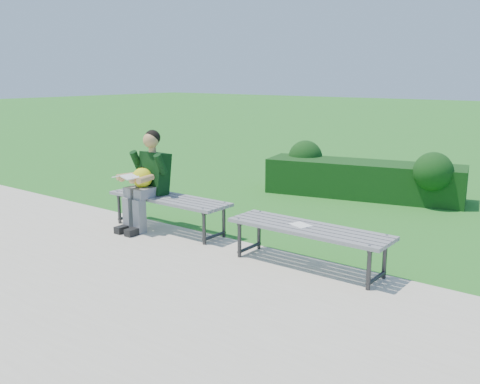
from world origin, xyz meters
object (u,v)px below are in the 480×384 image
at_px(bench_left, 169,201).
at_px(paper_sheet, 301,225).
at_px(hedge, 363,176).
at_px(seated_boy, 147,177).
at_px(bench_right, 309,232).

bearing_deg(bench_left, paper_sheet, -2.90).
height_order(hedge, paper_sheet, hedge).
xyz_separation_m(hedge, bench_left, (-1.16, -3.49, 0.06)).
relative_size(hedge, bench_left, 1.87).
relative_size(seated_boy, paper_sheet, 5.06).
relative_size(bench_left, paper_sheet, 6.92).
xyz_separation_m(hedge, seated_boy, (-1.46, -3.59, 0.35)).
xyz_separation_m(bench_left, paper_sheet, (2.08, -0.11, 0.06)).
xyz_separation_m(bench_left, bench_right, (2.18, -0.11, 0.00)).
height_order(seated_boy, paper_sheet, seated_boy).
height_order(bench_left, seated_boy, seated_boy).
relative_size(bench_right, seated_boy, 1.37).
height_order(hedge, bench_left, hedge).
distance_m(hedge, paper_sheet, 3.72).
bearing_deg(bench_right, paper_sheet, 180.00).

